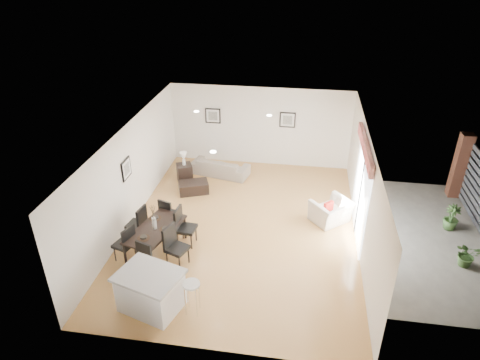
% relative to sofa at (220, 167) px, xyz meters
% --- Properties ---
extents(ground, '(8.00, 8.00, 0.00)m').
position_rel_sofa_xyz_m(ground, '(1.18, -2.96, -0.27)').
color(ground, '#BD824D').
rests_on(ground, ground).
extents(wall_back, '(6.00, 0.04, 2.70)m').
position_rel_sofa_xyz_m(wall_back, '(1.18, 1.04, 1.08)').
color(wall_back, white).
rests_on(wall_back, ground).
extents(wall_front, '(6.00, 0.04, 2.70)m').
position_rel_sofa_xyz_m(wall_front, '(1.18, -6.96, 1.08)').
color(wall_front, white).
rests_on(wall_front, ground).
extents(wall_left, '(0.04, 8.00, 2.70)m').
position_rel_sofa_xyz_m(wall_left, '(-1.82, -2.96, 1.08)').
color(wall_left, white).
rests_on(wall_left, ground).
extents(wall_right, '(0.04, 8.00, 2.70)m').
position_rel_sofa_xyz_m(wall_right, '(4.18, -2.96, 1.08)').
color(wall_right, white).
rests_on(wall_right, ground).
extents(ceiling, '(6.00, 8.00, 0.02)m').
position_rel_sofa_xyz_m(ceiling, '(1.18, -2.96, 2.43)').
color(ceiling, white).
rests_on(ceiling, wall_back).
extents(sofa, '(2.00, 1.13, 0.55)m').
position_rel_sofa_xyz_m(sofa, '(0.00, 0.00, 0.00)').
color(sofa, gray).
rests_on(sofa, ground).
extents(armchair, '(1.30, 1.28, 0.63)m').
position_rel_sofa_xyz_m(armchair, '(3.52, -2.27, 0.04)').
color(armchair, beige).
rests_on(armchair, ground).
extents(courtyard_plant_a, '(0.66, 0.62, 0.61)m').
position_rel_sofa_xyz_m(courtyard_plant_a, '(6.61, -3.65, 0.03)').
color(courtyard_plant_a, '#365524').
rests_on(courtyard_plant_a, ground).
extents(courtyard_plant_b, '(0.42, 0.42, 0.70)m').
position_rel_sofa_xyz_m(courtyard_plant_b, '(6.65, -2.13, 0.08)').
color(courtyard_plant_b, '#365524').
rests_on(courtyard_plant_b, ground).
extents(dining_table, '(1.23, 1.80, 0.68)m').
position_rel_sofa_xyz_m(dining_table, '(-0.75, -4.26, 0.34)').
color(dining_table, black).
rests_on(dining_table, ground).
extents(dining_chair_wnear, '(0.54, 0.54, 0.96)m').
position_rel_sofa_xyz_m(dining_chair_wnear, '(-1.32, -4.70, 0.26)').
color(dining_chair_wnear, black).
rests_on(dining_chair_wnear, ground).
extents(dining_chair_wfar, '(0.50, 0.50, 0.97)m').
position_rel_sofa_xyz_m(dining_chair_wfar, '(-1.32, -3.87, 0.27)').
color(dining_chair_wfar, black).
rests_on(dining_chair_wfar, ground).
extents(dining_chair_enear, '(0.59, 0.59, 1.02)m').
position_rel_sofa_xyz_m(dining_chair_enear, '(-0.18, -4.64, 0.30)').
color(dining_chair_enear, black).
rests_on(dining_chair_enear, ground).
extents(dining_chair_efar, '(0.50, 0.50, 1.02)m').
position_rel_sofa_xyz_m(dining_chair_efar, '(-0.18, -3.85, 0.30)').
color(dining_chair_efar, black).
rests_on(dining_chair_efar, ground).
extents(dining_chair_head, '(0.54, 0.54, 0.93)m').
position_rel_sofa_xyz_m(dining_chair_head, '(-0.72, -5.28, 0.25)').
color(dining_chair_head, black).
rests_on(dining_chair_head, ground).
extents(dining_chair_foot, '(0.50, 0.50, 0.88)m').
position_rel_sofa_xyz_m(dining_chair_foot, '(-0.77, -3.25, 0.22)').
color(dining_chair_foot, black).
rests_on(dining_chair_foot, ground).
extents(vase, '(0.70, 1.14, 0.64)m').
position_rel_sofa_xyz_m(vase, '(-0.75, -4.26, 0.69)').
color(vase, white).
rests_on(vase, dining_table).
extents(coffee_table, '(1.01, 0.81, 0.35)m').
position_rel_sofa_xyz_m(coffee_table, '(-0.58, -1.31, -0.10)').
color(coffee_table, black).
rests_on(coffee_table, ground).
extents(side_table, '(0.61, 0.61, 0.61)m').
position_rel_sofa_xyz_m(side_table, '(-1.02, -0.70, 0.03)').
color(side_table, black).
rests_on(side_table, ground).
extents(table_lamp, '(0.22, 0.22, 0.43)m').
position_rel_sofa_xyz_m(table_lamp, '(-1.02, -0.70, 0.61)').
color(table_lamp, white).
rests_on(table_lamp, side_table).
extents(cushion, '(0.28, 0.27, 0.30)m').
position_rel_sofa_xyz_m(cushion, '(3.43, -2.36, 0.24)').
color(cushion, maroon).
rests_on(cushion, armchair).
extents(kitchen_island, '(1.49, 1.30, 0.88)m').
position_rel_sofa_xyz_m(kitchen_island, '(-0.24, -6.08, 0.17)').
color(kitchen_island, silver).
rests_on(kitchen_island, ground).
extents(bar_stool, '(0.35, 0.35, 0.77)m').
position_rel_sofa_xyz_m(bar_stool, '(0.63, -6.08, 0.38)').
color(bar_stool, silver).
rests_on(bar_stool, ground).
extents(framed_print_back_left, '(0.52, 0.04, 0.52)m').
position_rel_sofa_xyz_m(framed_print_back_left, '(-0.42, 1.01, 1.38)').
color(framed_print_back_left, black).
rests_on(framed_print_back_left, wall_back).
extents(framed_print_back_right, '(0.52, 0.04, 0.52)m').
position_rel_sofa_xyz_m(framed_print_back_right, '(2.08, 1.01, 1.38)').
color(framed_print_back_right, black).
rests_on(framed_print_back_right, wall_back).
extents(framed_print_left_wall, '(0.04, 0.52, 0.52)m').
position_rel_sofa_xyz_m(framed_print_left_wall, '(-1.79, -3.16, 1.38)').
color(framed_print_left_wall, black).
rests_on(framed_print_left_wall, wall_left).
extents(sliding_door, '(0.12, 2.70, 2.57)m').
position_rel_sofa_xyz_m(sliding_door, '(4.13, -2.66, 1.39)').
color(sliding_door, white).
rests_on(sliding_door, wall_right).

